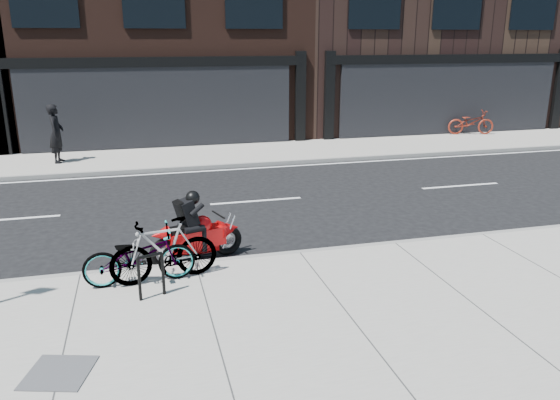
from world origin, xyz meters
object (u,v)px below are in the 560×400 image
object	(u,v)px
bike_rack	(151,272)
utility_grate	(59,372)
bicycle_far	(471,122)
bicycle_rear	(164,250)
pedestrian	(56,134)
motorcycle	(200,232)
bicycle_front	(139,256)

from	to	relation	value
bike_rack	utility_grate	distance (m)	2.21
bicycle_far	bike_rack	bearing A→B (deg)	144.98
bicycle_rear	pedestrian	distance (m)	10.63
bike_rack	bicycle_far	size ratio (longest dim) A/B	0.38
bicycle_rear	pedestrian	xyz separation A→B (m)	(-2.88, 10.22, 0.41)
bicycle_rear	motorcycle	bearing A→B (deg)	135.78
motorcycle	utility_grate	distance (m)	4.08
bike_rack	bicycle_rear	distance (m)	0.65
bicycle_rear	pedestrian	bearing A→B (deg)	-173.27
bike_rack	bicycle_far	distance (m)	18.31
motorcycle	bicycle_front	bearing A→B (deg)	-154.82
bicycle_front	bicycle_far	size ratio (longest dim) A/B	0.95
bike_rack	utility_grate	world-z (taller)	bike_rack
utility_grate	bicycle_rear	bearing A→B (deg)	59.24
bicycle_rear	utility_grate	xyz separation A→B (m)	(-1.43, -2.40, -0.54)
bicycle_rear	utility_grate	world-z (taller)	bicycle_rear
bicycle_front	bicycle_rear	xyz separation A→B (m)	(0.40, 0.00, 0.06)
utility_grate	bicycle_far	bearing A→B (deg)	43.32
bicycle_front	motorcycle	bearing A→B (deg)	-50.78
bike_rack	utility_grate	size ratio (longest dim) A/B	0.98
pedestrian	bicycle_front	bearing A→B (deg)	-160.77
bike_rack	motorcycle	distance (m)	1.89
bike_rack	pedestrian	size ratio (longest dim) A/B	0.38
bicycle_rear	utility_grate	size ratio (longest dim) A/B	2.42
motorcycle	pedestrian	distance (m)	9.89
bicycle_rear	bicycle_far	distance (m)	17.74
pedestrian	motorcycle	bearing A→B (deg)	-152.97
bicycle_front	bicycle_far	xyz separation A→B (m)	(13.82, 11.60, 0.03)
bicycle_front	motorcycle	xyz separation A→B (m)	(1.13, 1.03, -0.04)
pedestrian	utility_grate	world-z (taller)	pedestrian
bike_rack	bicycle_front	world-z (taller)	bicycle_front
motorcycle	pedestrian	xyz separation A→B (m)	(-3.60, 9.19, 0.52)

